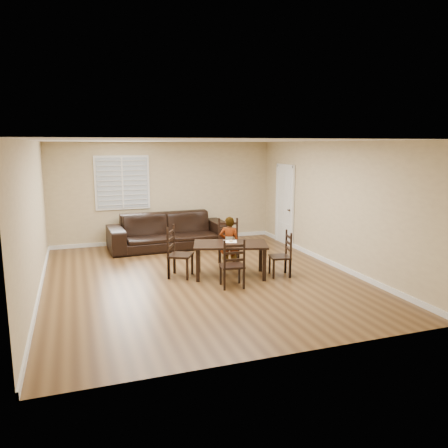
{
  "coord_description": "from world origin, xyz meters",
  "views": [
    {
      "loc": [
        -2.3,
        -8.11,
        2.63
      ],
      "look_at": [
        0.61,
        0.32,
        1.0
      ],
      "focal_mm": 35.0,
      "sensor_mm": 36.0,
      "label": 1
    }
  ],
  "objects": [
    {
      "name": "napkin",
      "position": [
        0.65,
        0.05,
        0.68
      ],
      "size": [
        0.34,
        0.34,
        0.0
      ],
      "primitive_type": "cube",
      "rotation": [
        0.0,
        0.0,
        -0.34
      ],
      "color": "white",
      "rests_on": "dining_table"
    },
    {
      "name": "donut",
      "position": [
        0.66,
        0.04,
        0.7
      ],
      "size": [
        0.09,
        0.09,
        0.03
      ],
      "color": "#C89548",
      "rests_on": "napkin"
    },
    {
      "name": "sofa",
      "position": [
        -0.06,
        2.72,
        0.44
      ],
      "size": [
        3.08,
        1.31,
        0.88
      ],
      "primitive_type": "imported",
      "rotation": [
        0.0,
        0.0,
        0.04
      ],
      "color": "black",
      "rests_on": "ground"
    },
    {
      "name": "chair_right",
      "position": [
        1.66,
        -0.43,
        0.42
      ],
      "size": [
        0.46,
        0.48,
        0.92
      ],
      "rotation": [
        0.0,
        0.0,
        -1.78
      ],
      "color": "black",
      "rests_on": "ground"
    },
    {
      "name": "child",
      "position": [
        0.75,
        0.39,
        0.57
      ],
      "size": [
        0.49,
        0.43,
        1.14
      ],
      "primitive_type": "imported",
      "rotation": [
        0.0,
        0.0,
        2.69
      ],
      "color": "gray",
      "rests_on": "ground"
    },
    {
      "name": "dining_table",
      "position": [
        0.6,
        -0.11,
        0.59
      ],
      "size": [
        1.63,
        1.21,
        0.68
      ],
      "rotation": [
        0.0,
        0.0,
        -0.3
      ],
      "color": "black",
      "rests_on": "ground"
    },
    {
      "name": "room",
      "position": [
        0.04,
        0.18,
        1.81
      ],
      "size": [
        6.04,
        7.04,
        2.72
      ],
      "color": "#CDB98A",
      "rests_on": "ground"
    },
    {
      "name": "chair_near",
      "position": [
        0.87,
        0.79,
        0.47
      ],
      "size": [
        0.56,
        0.54,
        1.02
      ],
      "rotation": [
        0.0,
        0.0,
        -0.27
      ],
      "color": "black",
      "rests_on": "ground"
    },
    {
      "name": "chair_left",
      "position": [
        -0.47,
        0.25,
        0.47
      ],
      "size": [
        0.6,
        0.62,
        1.03
      ],
      "rotation": [
        0.0,
        0.0,
        1.07
      ],
      "color": "black",
      "rests_on": "ground"
    },
    {
      "name": "ground",
      "position": [
        0.0,
        0.0,
        0.0
      ],
      "size": [
        7.0,
        7.0,
        0.0
      ],
      "primitive_type": "plane",
      "color": "brown",
      "rests_on": "ground"
    },
    {
      "name": "chair_far",
      "position": [
        0.39,
        -0.86,
        0.43
      ],
      "size": [
        0.47,
        0.44,
        0.94
      ],
      "rotation": [
        0.0,
        0.0,
        3.02
      ],
      "color": "black",
      "rests_on": "ground"
    }
  ]
}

